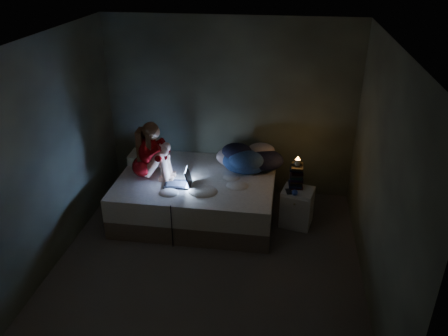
% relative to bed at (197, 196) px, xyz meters
% --- Properties ---
extents(floor, '(3.60, 3.80, 0.02)m').
position_rel_bed_xyz_m(floor, '(0.34, -1.10, -0.30)').
color(floor, '#433D3B').
rests_on(floor, ground).
extents(ceiling, '(3.60, 3.80, 0.02)m').
position_rel_bed_xyz_m(ceiling, '(0.34, -1.10, 2.32)').
color(ceiling, silver).
rests_on(ceiling, ground).
extents(wall_back, '(3.60, 0.02, 2.60)m').
position_rel_bed_xyz_m(wall_back, '(0.34, 0.81, 1.01)').
color(wall_back, '#2E3328').
rests_on(wall_back, ground).
extents(wall_front, '(3.60, 0.02, 2.60)m').
position_rel_bed_xyz_m(wall_front, '(0.34, -3.01, 1.01)').
color(wall_front, '#2E3328').
rests_on(wall_front, ground).
extents(wall_left, '(0.02, 3.80, 2.60)m').
position_rel_bed_xyz_m(wall_left, '(-1.47, -1.10, 1.01)').
color(wall_left, '#2E3328').
rests_on(wall_left, ground).
extents(wall_right, '(0.02, 3.80, 2.60)m').
position_rel_bed_xyz_m(wall_right, '(2.15, -1.10, 1.01)').
color(wall_right, '#2E3328').
rests_on(wall_right, ground).
extents(bed, '(2.11, 1.58, 0.58)m').
position_rel_bed_xyz_m(bed, '(0.00, 0.00, 0.00)').
color(bed, '#B9B5AC').
rests_on(bed, ground).
extents(pillow, '(0.48, 0.34, 0.14)m').
position_rel_bed_xyz_m(pillow, '(-0.81, 0.36, 0.36)').
color(pillow, white).
rests_on(pillow, bed).
extents(woman, '(0.52, 0.35, 0.81)m').
position_rel_bed_xyz_m(woman, '(-0.69, -0.11, 0.69)').
color(woman, '#840205').
rests_on(woman, bed).
extents(laptop, '(0.37, 0.28, 0.25)m').
position_rel_bed_xyz_m(laptop, '(-0.21, -0.26, 0.41)').
color(laptop, black).
rests_on(laptop, bed).
extents(clothes_pile, '(0.78, 0.67, 0.41)m').
position_rel_bed_xyz_m(clothes_pile, '(0.64, 0.32, 0.50)').
color(clothes_pile, navy).
rests_on(clothes_pile, bed).
extents(nightstand, '(0.46, 0.43, 0.53)m').
position_rel_bed_xyz_m(nightstand, '(1.38, -0.06, -0.02)').
color(nightstand, silver).
rests_on(nightstand, ground).
extents(book_stack, '(0.19, 0.25, 0.30)m').
position_rel_bed_xyz_m(book_stack, '(1.34, 0.02, 0.39)').
color(book_stack, black).
rests_on(book_stack, nightstand).
extents(candle, '(0.07, 0.07, 0.08)m').
position_rel_bed_xyz_m(candle, '(1.34, 0.02, 0.58)').
color(candle, beige).
rests_on(candle, book_stack).
extents(phone, '(0.12, 0.16, 0.01)m').
position_rel_bed_xyz_m(phone, '(1.27, -0.16, 0.25)').
color(phone, black).
rests_on(phone, nightstand).
extents(blue_orb, '(0.08, 0.08, 0.08)m').
position_rel_bed_xyz_m(blue_orb, '(1.36, -0.22, 0.28)').
color(blue_orb, navy).
rests_on(blue_orb, nightstand).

